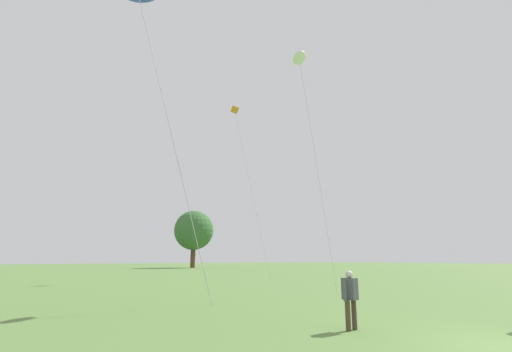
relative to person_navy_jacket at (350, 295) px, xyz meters
name	(u,v)px	position (x,y,z in m)	size (l,w,h in m)	color
person_navy_jacket	(350,295)	(0.00, 0.00, 0.00)	(0.53, 0.39, 1.46)	#473828
small_kite_triangle_green	(300,59)	(5.10, 7.04, 11.56)	(3.30, 1.48, 12.78)	white
small_kite_tiny_distant	(238,124)	(11.37, 22.65, 13.78)	(2.96, 2.43, 16.50)	orange
tree_oak_right	(194,230)	(27.83, 63.63, 6.58)	(7.96, 7.96, 11.45)	#513823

